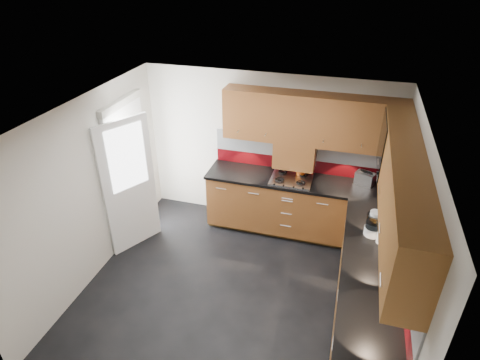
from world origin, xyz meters
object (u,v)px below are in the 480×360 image
(utensil_pot, at_px, (301,169))
(toaster, at_px, (365,178))
(gas_hob, at_px, (291,179))
(food_processor, at_px, (374,224))

(utensil_pot, height_order, toaster, utensil_pot)
(gas_hob, distance_m, toaster, 1.05)
(gas_hob, xyz_separation_m, food_processor, (1.14, -1.03, 0.13))
(toaster, bearing_deg, food_processor, -84.64)
(utensil_pot, bearing_deg, gas_hob, -121.71)
(gas_hob, xyz_separation_m, toaster, (1.03, 0.18, 0.08))
(gas_hob, height_order, food_processor, food_processor)
(utensil_pot, distance_m, food_processor, 1.59)
(utensil_pot, distance_m, toaster, 0.92)
(gas_hob, bearing_deg, utensil_pot, 58.29)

